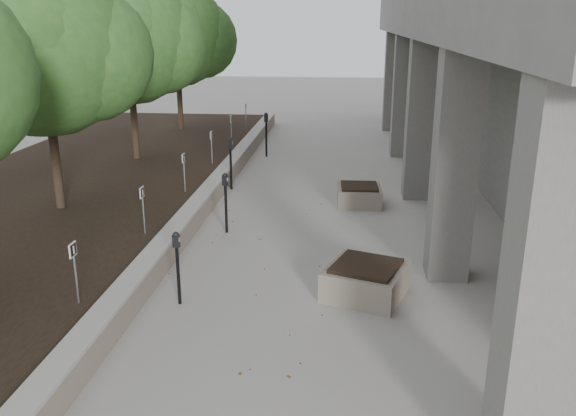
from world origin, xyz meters
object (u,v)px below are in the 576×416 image
at_px(crabapple_tree_4, 130,67).
at_px(crabapple_tree_5, 177,57).
at_px(crabapple_tree_3, 46,85).
at_px(planter_back, 359,195).
at_px(parking_meter_3, 226,203).
at_px(parking_meter_5, 266,135).
at_px(planter_front, 366,280).
at_px(parking_meter_2, 178,268).
at_px(parking_meter_4, 231,164).

bearing_deg(crabapple_tree_4, crabapple_tree_5, 90.00).
bearing_deg(crabapple_tree_3, planter_back, 17.86).
height_order(parking_meter_3, parking_meter_5, parking_meter_5).
bearing_deg(crabapple_tree_5, planter_front, -62.60).
height_order(parking_meter_5, planter_back, parking_meter_5).
height_order(parking_meter_2, parking_meter_4, parking_meter_4).
distance_m(crabapple_tree_3, planter_front, 7.90).
distance_m(parking_meter_4, planter_front, 7.16).
bearing_deg(parking_meter_2, parking_meter_5, 97.62).
xyz_separation_m(parking_meter_3, planter_front, (2.93, -2.81, -0.39)).
distance_m(crabapple_tree_4, crabapple_tree_5, 5.00).
bearing_deg(planter_front, planter_back, 90.35).
bearing_deg(planter_back, planter_front, -89.65).
relative_size(crabapple_tree_3, parking_meter_3, 4.06).
distance_m(crabapple_tree_5, planter_back, 10.71).
distance_m(crabapple_tree_5, parking_meter_5, 5.11).
relative_size(parking_meter_2, parking_meter_3, 0.93).
distance_m(planter_front, planter_back, 5.16).
height_order(crabapple_tree_3, planter_back, crabapple_tree_3).
height_order(crabapple_tree_4, parking_meter_3, crabapple_tree_4).
xyz_separation_m(crabapple_tree_4, crabapple_tree_5, (0.00, 5.00, 0.00)).
xyz_separation_m(parking_meter_2, parking_meter_4, (-0.46, 6.84, 0.09)).
relative_size(crabapple_tree_4, parking_meter_4, 3.79).
relative_size(crabapple_tree_5, planter_front, 4.47).
relative_size(parking_meter_2, planter_back, 1.16).
distance_m(crabapple_tree_3, parking_meter_3, 4.53).
relative_size(parking_meter_5, planter_back, 1.39).
distance_m(crabapple_tree_3, parking_meter_4, 5.18).
xyz_separation_m(parking_meter_3, planter_back, (2.90, 2.35, -0.42)).
bearing_deg(crabapple_tree_4, crabapple_tree_3, -90.00).
bearing_deg(planter_back, parking_meter_3, -140.96).
bearing_deg(crabapple_tree_5, parking_meter_3, -69.48).
bearing_deg(crabapple_tree_3, parking_meter_4, 44.86).
bearing_deg(crabapple_tree_3, parking_meter_5, 63.49).
xyz_separation_m(parking_meter_5, planter_back, (3.04, -5.20, -0.50)).
xyz_separation_m(crabapple_tree_5, parking_meter_5, (3.67, -2.64, -2.37)).
bearing_deg(crabapple_tree_5, crabapple_tree_3, -90.00).
relative_size(crabapple_tree_3, crabapple_tree_5, 1.00).
xyz_separation_m(crabapple_tree_3, parking_meter_5, (3.67, 7.36, -2.37)).
xyz_separation_m(parking_meter_5, planter_front, (3.07, -10.36, -0.46)).
bearing_deg(planter_back, crabapple_tree_4, 157.06).
xyz_separation_m(crabapple_tree_3, crabapple_tree_5, (0.00, 10.00, 0.00)).
bearing_deg(crabapple_tree_5, parking_meter_2, -74.71).
bearing_deg(parking_meter_4, parking_meter_5, 86.67).
bearing_deg(parking_meter_3, planter_front, -25.25).
bearing_deg(parking_meter_5, crabapple_tree_5, 142.53).
distance_m(crabapple_tree_4, parking_meter_3, 6.89).
bearing_deg(planter_front, parking_meter_3, 136.14).
bearing_deg(parking_meter_2, crabapple_tree_3, 143.27).
distance_m(crabapple_tree_3, crabapple_tree_5, 10.00).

